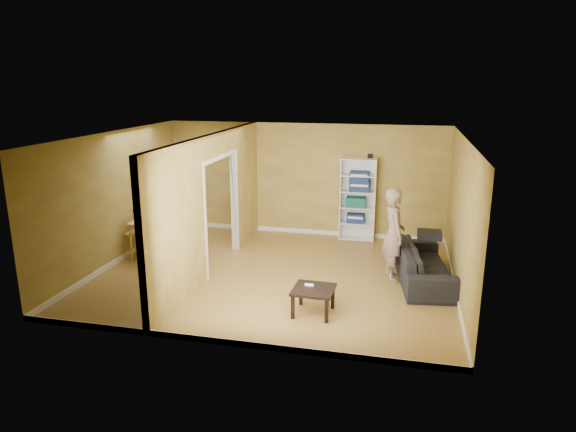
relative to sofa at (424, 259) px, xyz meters
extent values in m
plane|color=olive|center=(-2.70, -0.31, -0.42)|extent=(6.50, 6.50, 0.00)
plane|color=white|center=(-2.70, -0.31, 2.18)|extent=(6.50, 6.50, 0.00)
plane|color=tan|center=(-2.70, 2.44, 0.88)|extent=(6.50, 0.00, 6.50)
plane|color=tan|center=(-2.70, -3.06, 0.88)|extent=(6.50, 0.00, 6.50)
plane|color=tan|center=(-5.95, -0.31, 0.88)|extent=(0.00, 5.50, 5.50)
plane|color=tan|center=(0.55, -0.31, 0.88)|extent=(0.00, 5.50, 5.50)
cube|color=black|center=(-1.20, 2.38, 1.48)|extent=(0.10, 0.10, 0.10)
imported|color=#2A2B32|center=(0.00, 0.00, 0.00)|extent=(2.33, 1.25, 0.85)
imported|color=slate|center=(-0.56, -0.02, 0.58)|extent=(0.86, 0.75, 2.00)
cube|color=white|center=(-1.81, 2.25, 0.51)|extent=(0.02, 0.35, 1.88)
cube|color=white|center=(-1.04, 2.25, 0.51)|extent=(0.02, 0.35, 1.88)
cube|color=white|center=(-1.42, 2.41, 0.51)|extent=(0.79, 0.02, 1.88)
cube|color=white|center=(-1.42, 2.25, -0.40)|extent=(0.75, 0.35, 0.02)
cube|color=white|center=(-1.42, 2.25, -0.04)|extent=(0.75, 0.35, 0.02)
cube|color=white|center=(-1.42, 2.25, 0.33)|extent=(0.75, 0.35, 0.02)
cube|color=white|center=(-1.42, 2.25, 0.70)|extent=(0.75, 0.35, 0.02)
cube|color=white|center=(-1.42, 2.25, 1.06)|extent=(0.75, 0.35, 0.02)
cube|color=white|center=(-1.42, 2.25, 1.43)|extent=(0.75, 0.35, 0.02)
cube|color=#0F224E|center=(-1.46, 2.25, 0.07)|extent=(0.39, 0.26, 0.20)
cube|color=teal|center=(-1.46, 2.25, 0.45)|extent=(0.44, 0.29, 0.23)
cube|color=navy|center=(-1.39, 2.25, 0.82)|extent=(0.45, 0.29, 0.23)
cube|color=navy|center=(-1.41, 2.25, 1.03)|extent=(0.42, 0.28, 0.22)
cube|color=black|center=(-1.70, -1.79, -0.02)|extent=(0.63, 0.63, 0.04)
cube|color=black|center=(-1.97, -2.05, -0.23)|extent=(0.05, 0.05, 0.38)
cube|color=black|center=(-1.44, -2.05, -0.23)|extent=(0.05, 0.05, 0.38)
cube|color=black|center=(-1.97, -1.53, -0.23)|extent=(0.05, 0.05, 0.38)
cube|color=black|center=(-1.44, -1.53, -0.23)|extent=(0.05, 0.05, 0.38)
cube|color=white|center=(-1.79, -1.69, 0.01)|extent=(0.14, 0.04, 0.03)
cube|color=beige|center=(-5.21, 0.21, 0.32)|extent=(1.23, 0.82, 0.04)
cylinder|color=beige|center=(-5.77, -0.15, -0.06)|extent=(0.05, 0.05, 0.73)
cylinder|color=beige|center=(-4.64, -0.15, -0.06)|extent=(0.05, 0.05, 0.73)
cylinder|color=beige|center=(-5.77, 0.57, -0.06)|extent=(0.05, 0.05, 0.73)
cylinder|color=beige|center=(-4.64, 0.57, -0.06)|extent=(0.05, 0.05, 0.73)
camera|label=1|loc=(-0.43, -9.09, 3.15)|focal=32.00mm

